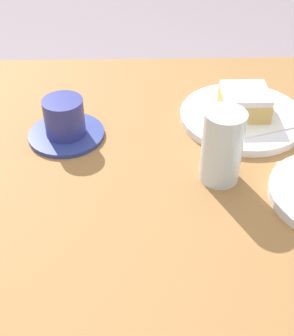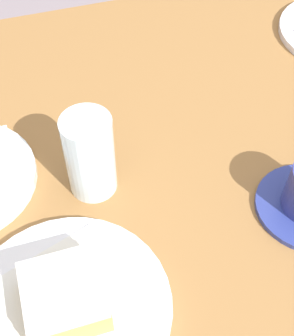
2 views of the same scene
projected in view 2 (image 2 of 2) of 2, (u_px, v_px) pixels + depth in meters
name	position (u px, v px, depth m)	size (l,w,h in m)	color
ground_plane	(217.00, 325.00, 1.24)	(6.00, 6.00, 0.00)	gray
table	(262.00, 180.00, 0.76)	(1.17, 0.83, 0.71)	olive
plate_glazed_square	(68.00, 309.00, 0.52)	(0.23, 0.23, 0.01)	white
napkin_glazed_square	(67.00, 306.00, 0.51)	(0.15, 0.15, 0.00)	white
donut_glazed_square	(64.00, 296.00, 0.49)	(0.08, 0.08, 0.04)	tan
water_glass	(91.00, 158.00, 0.59)	(0.06, 0.06, 0.12)	silver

